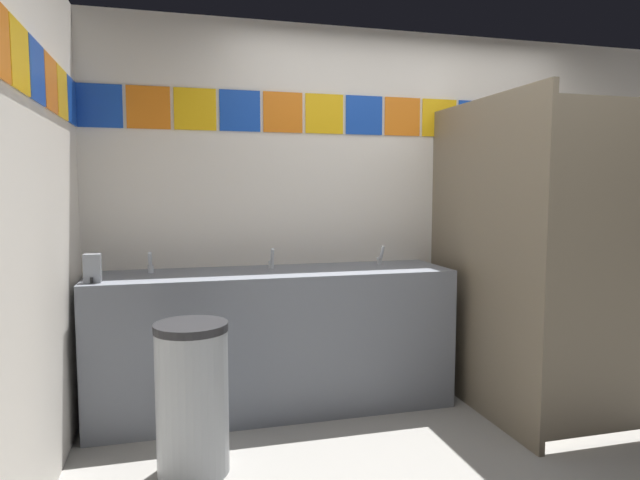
% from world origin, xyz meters
% --- Properties ---
extents(ground_plane, '(9.57, 9.57, 0.00)m').
position_xyz_m(ground_plane, '(0.00, 0.00, 0.00)').
color(ground_plane, gray).
extents(wall_back, '(4.35, 0.09, 2.54)m').
position_xyz_m(wall_back, '(-0.00, 1.45, 1.28)').
color(wall_back, silver).
rests_on(wall_back, ground_plane).
extents(wall_side, '(0.09, 2.82, 2.54)m').
position_xyz_m(wall_side, '(-2.21, 0.00, 1.28)').
color(wall_side, silver).
rests_on(wall_side, ground_plane).
extents(vanity_counter, '(2.27, 0.58, 0.90)m').
position_xyz_m(vanity_counter, '(-0.99, 1.12, 0.46)').
color(vanity_counter, slate).
rests_on(vanity_counter, ground_plane).
extents(faucet_left, '(0.04, 0.10, 0.14)m').
position_xyz_m(faucet_left, '(-1.75, 1.21, 0.95)').
color(faucet_left, silver).
rests_on(faucet_left, vanity_counter).
extents(faucet_center, '(0.04, 0.10, 0.14)m').
position_xyz_m(faucet_center, '(-0.99, 1.21, 0.95)').
color(faucet_center, silver).
rests_on(faucet_center, vanity_counter).
extents(faucet_right, '(0.04, 0.10, 0.14)m').
position_xyz_m(faucet_right, '(-0.23, 1.21, 0.95)').
color(faucet_right, silver).
rests_on(faucet_right, vanity_counter).
extents(soap_dispenser, '(0.09, 0.09, 0.16)m').
position_xyz_m(soap_dispenser, '(-2.04, 0.95, 0.98)').
color(soap_dispenser, gray).
rests_on(soap_dispenser, vanity_counter).
extents(stall_divider, '(0.92, 1.31, 1.98)m').
position_xyz_m(stall_divider, '(0.44, 0.51, 0.99)').
color(stall_divider, '#726651').
rests_on(stall_divider, ground_plane).
extents(toilet, '(0.39, 0.49, 0.74)m').
position_xyz_m(toilet, '(0.82, 1.02, 0.30)').
color(toilet, white).
rests_on(toilet, ground_plane).
extents(trash_bin, '(0.36, 0.36, 0.76)m').
position_xyz_m(trash_bin, '(-1.53, 0.42, 0.38)').
color(trash_bin, '#999EA3').
rests_on(trash_bin, ground_plane).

